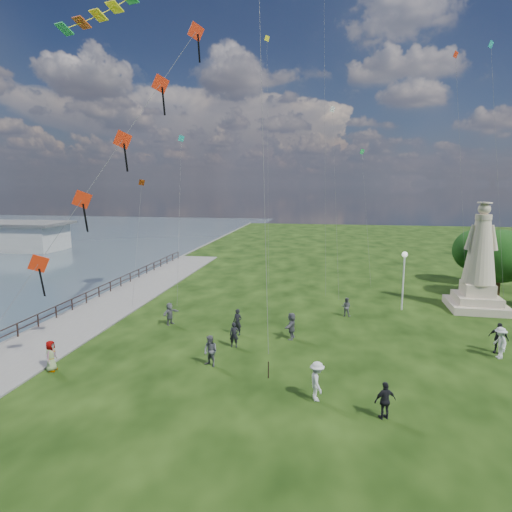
% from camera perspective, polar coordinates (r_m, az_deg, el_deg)
% --- Properties ---
extents(waterfront, '(200.00, 200.00, 1.51)m').
position_cam_1_polar(waterfront, '(33.79, -24.51, -8.38)').
color(waterfront, '#364851').
rests_on(waterfront, ground).
extents(statue, '(4.29, 4.29, 8.49)m').
position_cam_1_polar(statue, '(37.81, 27.60, -1.65)').
color(statue, beige).
rests_on(statue, ground).
extents(lamppost, '(0.43, 0.43, 4.67)m').
position_cam_1_polar(lamppost, '(35.33, 19.13, -1.54)').
color(lamppost, silver).
rests_on(lamppost, ground).
extents(tree_row, '(6.03, 13.33, 6.03)m').
position_cam_1_polar(tree_row, '(43.47, 29.68, -0.19)').
color(tree_row, '#382314').
rests_on(tree_row, ground).
extents(person_0, '(0.62, 0.46, 1.54)m').
position_cam_1_polar(person_0, '(26.52, -2.93, -10.46)').
color(person_0, black).
rests_on(person_0, ground).
extents(person_1, '(0.98, 0.83, 1.73)m').
position_cam_1_polar(person_1, '(23.96, -6.09, -12.50)').
color(person_1, '#595960').
rests_on(person_1, ground).
extents(person_2, '(0.90, 1.31, 1.85)m').
position_cam_1_polar(person_2, '(20.61, 8.13, -16.19)').
color(person_2, silver).
rests_on(person_2, ground).
extents(person_3, '(1.09, 0.84, 1.65)m').
position_cam_1_polar(person_3, '(19.81, 16.84, -17.96)').
color(person_3, black).
rests_on(person_3, ground).
extents(person_5, '(1.19, 1.60, 1.59)m').
position_cam_1_polar(person_5, '(31.12, -11.42, -7.54)').
color(person_5, '#595960').
rests_on(person_5, ground).
extents(person_6, '(0.73, 0.60, 1.74)m').
position_cam_1_polar(person_6, '(28.53, -2.48, -8.78)').
color(person_6, black).
rests_on(person_6, ground).
extents(person_7, '(0.79, 0.59, 1.44)m').
position_cam_1_polar(person_7, '(33.11, 11.94, -6.65)').
color(person_7, '#595960').
rests_on(person_7, ground).
extents(person_8, '(0.73, 1.24, 1.84)m').
position_cam_1_polar(person_8, '(28.48, 29.76, -10.01)').
color(person_8, silver).
rests_on(person_8, ground).
extents(person_9, '(1.20, 1.10, 1.85)m').
position_cam_1_polar(person_9, '(29.25, 29.61, -9.49)').
color(person_9, black).
rests_on(person_9, ground).
extents(person_10, '(0.60, 0.87, 1.67)m').
position_cam_1_polar(person_10, '(25.74, -25.67, -11.91)').
color(person_10, '#595960').
rests_on(person_10, ground).
extents(person_11, '(0.92, 1.70, 1.74)m').
position_cam_1_polar(person_11, '(27.87, 4.76, -9.26)').
color(person_11, '#595960').
rests_on(person_11, ground).
extents(red_kite_train, '(9.45, 9.35, 19.03)m').
position_cam_1_polar(red_kite_train, '(24.79, -17.79, 13.52)').
color(red_kite_train, black).
rests_on(red_kite_train, ground).
extents(small_kites, '(29.89, 15.53, 30.46)m').
position_cam_1_polar(small_kites, '(40.46, 8.92, 16.89)').
color(small_kites, teal).
rests_on(small_kites, ground).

